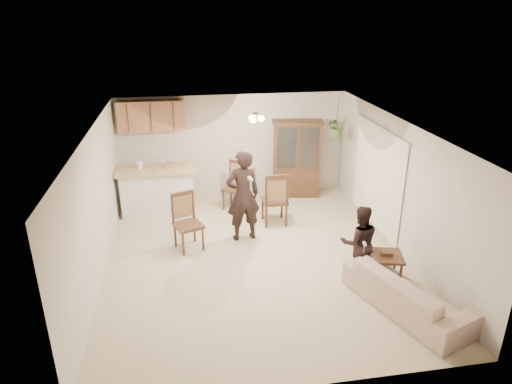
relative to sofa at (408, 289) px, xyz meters
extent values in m
plane|color=#C4B994|center=(-2.06, 1.96, -0.37)|extent=(6.50, 6.50, 0.00)
cube|color=white|center=(-2.06, 1.96, 2.13)|extent=(5.50, 6.50, 0.02)
cube|color=beige|center=(-2.06, 5.21, 0.88)|extent=(5.50, 0.02, 2.50)
cube|color=beige|center=(-2.06, -1.29, 0.88)|extent=(5.50, 0.02, 2.50)
cube|color=beige|center=(-4.81, 1.96, 0.88)|extent=(0.02, 6.50, 2.50)
cube|color=beige|center=(0.69, 1.96, 0.88)|extent=(0.02, 6.50, 2.50)
cube|color=silver|center=(-3.91, 4.31, 0.13)|extent=(1.60, 0.55, 1.00)
cube|color=tan|center=(-3.91, 4.31, 0.68)|extent=(1.75, 0.70, 0.08)
cube|color=#966441|center=(-3.96, 5.03, 1.73)|extent=(1.50, 0.34, 0.70)
imported|color=#365C25|center=(0.24, 4.36, 1.48)|extent=(0.43, 0.37, 0.48)
cylinder|color=black|center=(0.24, 4.36, 1.81)|extent=(0.01, 0.01, 0.65)
imported|color=beige|center=(0.00, 0.00, 0.00)|extent=(1.32, 2.01, 0.73)
imported|color=black|center=(-2.17, 2.76, 0.53)|extent=(0.72, 0.54, 1.80)
imported|color=black|center=(-0.43, 0.99, 0.31)|extent=(0.72, 0.60, 1.35)
cube|color=#342013|center=(-0.56, 4.86, 0.00)|extent=(1.17, 0.61, 0.74)
cube|color=#342013|center=(-0.56, 4.86, 0.93)|extent=(1.16, 0.56, 1.11)
cube|color=#AEB8BE|center=(-0.56, 4.86, 0.93)|extent=(0.95, 0.17, 0.97)
cube|color=#342013|center=(-0.56, 4.86, 1.50)|extent=(1.26, 0.65, 0.06)
cube|color=#342013|center=(-0.07, 0.67, 0.20)|extent=(0.65, 0.65, 0.04)
cube|color=#342013|center=(-0.07, 0.67, -0.21)|extent=(0.54, 0.54, 0.03)
cube|color=#342013|center=(-0.07, 0.67, 0.25)|extent=(0.22, 0.17, 0.06)
cube|color=#342013|center=(-3.28, 2.52, 0.13)|extent=(0.64, 0.64, 0.05)
cube|color=#A57952|center=(-3.28, 2.52, 0.43)|extent=(0.36, 0.17, 0.43)
cube|color=#342013|center=(-3.28, 2.52, 0.71)|extent=(0.44, 0.21, 0.09)
cube|color=#342013|center=(-2.16, 4.29, 0.13)|extent=(0.68, 0.68, 0.05)
cube|color=#A57952|center=(-2.16, 4.29, 0.43)|extent=(0.33, 0.23, 0.43)
cube|color=#342013|center=(-2.16, 4.29, 0.70)|extent=(0.41, 0.27, 0.09)
cube|color=#342013|center=(-1.41, 3.37, 0.16)|extent=(0.53, 0.53, 0.06)
cube|color=#A57952|center=(-1.41, 3.37, 0.48)|extent=(0.39, 0.05, 0.46)
cube|color=#342013|center=(-1.41, 3.37, 0.78)|extent=(0.48, 0.05, 0.09)
cube|color=silver|center=(-2.10, 2.32, 1.09)|extent=(0.08, 0.17, 0.05)
cube|color=silver|center=(-0.47, 0.68, 0.46)|extent=(0.05, 0.12, 0.04)
camera|label=1|loc=(-3.29, -5.49, 4.03)|focal=32.00mm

